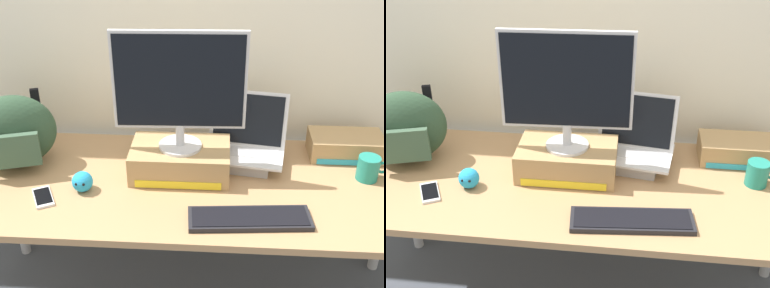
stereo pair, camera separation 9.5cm
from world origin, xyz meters
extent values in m
cube|color=silver|center=(0.00, 0.48, 1.30)|extent=(7.00, 0.10, 2.60)
cube|color=#A87F56|center=(0.00, 0.00, 0.70)|extent=(1.99, 0.77, 0.03)
cylinder|color=#B2B2B7|center=(-0.93, 0.32, 0.34)|extent=(0.05, 0.05, 0.69)
cylinder|color=#B2B2B7|center=(0.93, 0.32, 0.34)|extent=(0.05, 0.05, 0.69)
cube|color=#A88456|center=(-0.05, 0.07, 0.78)|extent=(0.41, 0.25, 0.13)
cube|color=yellow|center=(-0.05, -0.06, 0.74)|extent=(0.35, 0.00, 0.03)
cylinder|color=silver|center=(-0.05, 0.07, 0.85)|extent=(0.18, 0.18, 0.01)
cylinder|color=silver|center=(-0.05, 0.07, 0.90)|extent=(0.04, 0.04, 0.09)
cube|color=silver|center=(-0.05, 0.07, 1.13)|extent=(0.52, 0.04, 0.40)
cube|color=black|center=(-0.05, 0.06, 1.13)|extent=(0.50, 0.02, 0.37)
cube|color=#ADADB2|center=(0.22, 0.16, 0.74)|extent=(0.25, 0.23, 0.05)
cube|color=silver|center=(0.22, 0.16, 0.77)|extent=(0.37, 0.29, 0.01)
cube|color=#B7B7BC|center=(0.22, 0.18, 0.78)|extent=(0.31, 0.18, 0.00)
cube|color=silver|center=(0.23, 0.24, 0.89)|extent=(0.34, 0.14, 0.23)
cube|color=black|center=(0.23, 0.23, 0.90)|extent=(0.31, 0.12, 0.20)
cube|color=black|center=(0.23, -0.24, 0.73)|extent=(0.46, 0.17, 0.02)
cube|color=black|center=(0.23, -0.24, 0.74)|extent=(0.43, 0.15, 0.00)
ellipsoid|color=#28422D|center=(-0.76, 0.10, 0.88)|extent=(0.39, 0.29, 0.32)
cube|color=#38513D|center=(-0.72, -0.01, 0.84)|extent=(0.21, 0.09, 0.14)
cube|color=black|center=(-0.70, 0.23, 0.89)|extent=(0.04, 0.03, 0.24)
cylinder|color=#1E7F70|center=(0.72, 0.07, 0.77)|extent=(0.09, 0.09, 0.10)
torus|color=#1E7F70|center=(0.78, 0.07, 0.77)|extent=(0.06, 0.01, 0.06)
cube|color=silver|center=(-0.57, -0.15, 0.72)|extent=(0.12, 0.15, 0.01)
cube|color=black|center=(-0.57, -0.15, 0.73)|extent=(0.10, 0.13, 0.00)
sphere|color=#2393CC|center=(-0.43, -0.09, 0.76)|extent=(0.08, 0.08, 0.08)
sphere|color=black|center=(-0.45, -0.12, 0.77)|extent=(0.01, 0.01, 0.01)
sphere|color=black|center=(-0.42, -0.12, 0.77)|extent=(0.01, 0.01, 0.01)
cube|color=#A88456|center=(0.67, 0.26, 0.77)|extent=(0.32, 0.18, 0.10)
cube|color=#2899BC|center=(0.67, 0.17, 0.73)|extent=(0.27, 0.00, 0.02)
camera|label=1|loc=(0.11, -1.69, 1.86)|focal=46.47mm
camera|label=2|loc=(0.20, -1.68, 1.86)|focal=46.47mm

